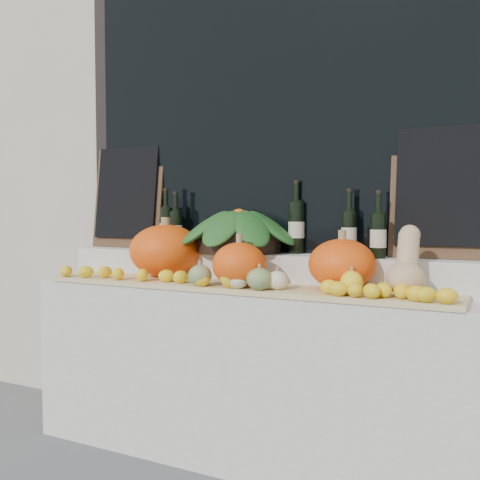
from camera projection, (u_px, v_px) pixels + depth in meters
The scene contains 18 objects.
storefront_facade at pixel (297, 52), 3.29m from camera, with size 7.00×0.94×4.50m.
display_sill at pixel (247, 371), 2.74m from camera, with size 2.30×0.55×0.88m, color silver.
rear_tier at pixel (259, 268), 2.85m from camera, with size 2.30×0.25×0.16m, color silver.
straw_bedding at pixel (235, 287), 2.61m from camera, with size 2.10×0.32×0.03m, color tan.
pumpkin_left at pixel (166, 251), 2.92m from camera, with size 0.40×0.40×0.29m, color #FF570D.
pumpkin_right at pixel (342, 264), 2.44m from camera, with size 0.31×0.31×0.23m, color #FF570D.
pumpkin_center at pixel (239, 265), 2.52m from camera, with size 0.26×0.26×0.21m, color #FF570D.
butternut_squash at pixel (407, 267), 2.26m from camera, with size 0.16×0.22×0.30m.
decorative_gourds at pixel (254, 278), 2.44m from camera, with size 0.83×0.16×0.14m.
lemon_heap at pixel (225, 281), 2.51m from camera, with size 2.20×0.16×0.06m, color yellow, non-canonical shape.
produce_bowl at pixel (239, 231), 2.87m from camera, with size 0.69×0.69×0.25m.
wine_bottle_far_left at pixel (166, 228), 3.08m from camera, with size 0.08×0.08×0.36m.
wine_bottle_near_left at pixel (176, 230), 3.06m from camera, with size 0.08×0.08×0.34m.
wine_bottle_tall at pixel (296, 227), 2.81m from camera, with size 0.08×0.08×0.38m.
wine_bottle_near_right at pixel (349, 233), 2.63m from camera, with size 0.08×0.08×0.33m.
wine_bottle_far_right at pixel (378, 235), 2.52m from camera, with size 0.08×0.08×0.32m.
chalkboard_left at pixel (127, 195), 3.29m from camera, with size 0.50×0.11×0.62m.
chalkboard_right at pixel (445, 189), 2.47m from camera, with size 0.50×0.11×0.62m.
Camera 1 is at (1.17, -0.91, 1.26)m, focal length 40.00 mm.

